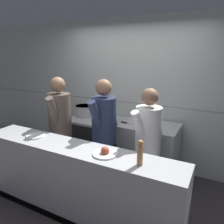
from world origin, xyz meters
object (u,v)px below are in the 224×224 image
object	(u,v)px
chefs_knife	(130,124)
chef_head_cook	(60,126)
plated_dish_main	(36,136)
pepper_mill	(140,152)
stock_pot	(85,111)
oven_range	(97,141)
chef_line	(148,143)
chef_sous	(104,132)
sauce_pot	(107,115)
plated_dish_appetiser	(105,153)

from	to	relation	value
chefs_knife	chef_head_cook	xyz separation A→B (m)	(-0.88, -0.64, 0.02)
plated_dish_main	pepper_mill	world-z (taller)	pepper_mill
stock_pot	plated_dish_main	distance (m)	1.31
plated_dish_main	chef_head_cook	bearing A→B (deg)	91.42
oven_range	stock_pot	distance (m)	0.61
oven_range	chef_head_cook	world-z (taller)	chef_head_cook
chefs_knife	chef_line	bearing A→B (deg)	-48.99
chef_sous	chef_line	xyz separation A→B (m)	(0.65, -0.01, -0.04)
sauce_pot	plated_dish_appetiser	xyz separation A→B (m)	(0.67, -1.27, -0.00)
chef_sous	chef_line	size ratio (longest dim) A/B	1.04
plated_dish_main	sauce_pot	bearing A→B (deg)	71.69
pepper_mill	chef_sous	size ratio (longest dim) A/B	0.16
chefs_knife	plated_dish_main	world-z (taller)	plated_dish_main
chef_head_cook	chef_sous	world-z (taller)	same
plated_dish_main	plated_dish_appetiser	world-z (taller)	plated_dish_appetiser
stock_pot	pepper_mill	bearing A→B (deg)	-40.65
chefs_knife	pepper_mill	bearing A→B (deg)	-62.88
sauce_pot	pepper_mill	distance (m)	1.70
oven_range	stock_pot	xyz separation A→B (m)	(-0.27, 0.04, 0.54)
pepper_mill	sauce_pot	bearing A→B (deg)	129.62
oven_range	plated_dish_main	size ratio (longest dim) A/B	3.97
stock_pot	sauce_pot	size ratio (longest dim) A/B	1.17
chefs_knife	chef_line	world-z (taller)	chef_line
stock_pot	plated_dish_main	world-z (taller)	stock_pot
plated_dish_appetiser	chef_sous	world-z (taller)	chef_sous
plated_dish_main	chef_head_cook	size ratio (longest dim) A/B	0.15
oven_range	plated_dish_main	distance (m)	1.38
stock_pot	sauce_pot	bearing A→B (deg)	-7.44
stock_pot	chef_head_cook	distance (m)	0.81
plated_dish_main	plated_dish_appetiser	distance (m)	1.08
sauce_pot	chef_head_cook	xyz separation A→B (m)	(-0.42, -0.73, -0.04)
sauce_pot	chef_head_cook	bearing A→B (deg)	-120.04
sauce_pot	chef_line	distance (m)	1.16
chef_head_cook	pepper_mill	bearing A→B (deg)	-40.32
plated_dish_main	chefs_knife	bearing A→B (deg)	52.82
oven_range	chefs_knife	world-z (taller)	chefs_knife
oven_range	plated_dish_appetiser	distance (m)	1.67
chef_head_cook	oven_range	bearing A→B (deg)	57.52
chef_line	pepper_mill	bearing A→B (deg)	-64.74
plated_dish_appetiser	chef_sous	bearing A→B (deg)	120.33
stock_pot	plated_dish_main	size ratio (longest dim) A/B	1.42
pepper_mill	chef_line	xyz separation A→B (m)	(-0.13, 0.66, -0.19)
stock_pot	chef_head_cook	size ratio (longest dim) A/B	0.21
oven_range	pepper_mill	bearing A→B (deg)	-45.07
stock_pot	pepper_mill	size ratio (longest dim) A/B	1.31
chef_sous	stock_pot	bearing A→B (deg)	138.33
chef_line	chef_sous	bearing A→B (deg)	-167.04
plated_dish_main	pepper_mill	distance (m)	1.50
sauce_pot	plated_dish_main	bearing A→B (deg)	-108.31
pepper_mill	chef_line	world-z (taller)	chef_line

